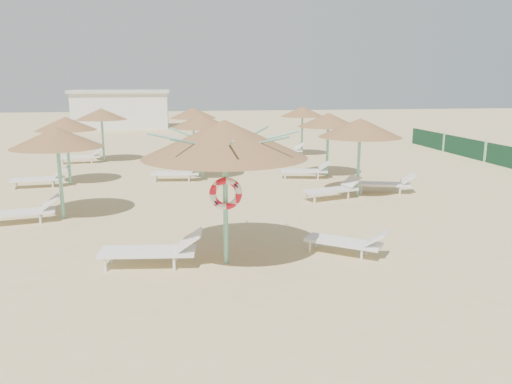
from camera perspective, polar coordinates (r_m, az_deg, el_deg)
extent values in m
plane|color=#D0B47F|center=(11.48, -2.03, -7.55)|extent=(120.00, 120.00, 0.00)
cylinder|color=#6FC1A7|center=(10.82, -3.51, -1.50)|extent=(0.11, 0.11, 2.64)
cone|color=#98683D|center=(10.56, -3.61, 6.10)|extent=(3.52, 3.52, 0.79)
cylinder|color=#6FC1A7|center=(10.60, -3.59, 4.66)|extent=(0.20, 0.20, 0.12)
cylinder|color=#6FC1A7|center=(10.67, 0.75, 5.97)|extent=(1.59, 0.04, 0.40)
cylinder|color=#6FC1A7|center=(11.20, -0.96, 6.28)|extent=(1.16, 1.16, 0.40)
cylinder|color=#6FC1A7|center=(11.37, -4.00, 6.34)|extent=(0.04, 1.59, 0.40)
cylinder|color=#6FC1A7|center=(11.10, -6.86, 6.13)|extent=(1.16, 1.16, 0.40)
cylinder|color=#6FC1A7|center=(10.52, -8.02, 5.76)|extent=(1.59, 0.04, 0.40)
cylinder|color=#6FC1A7|center=(9.96, -6.58, 5.43)|extent=(1.16, 1.16, 0.40)
cylinder|color=#6FC1A7|center=(9.77, -3.15, 5.35)|extent=(0.04, 1.59, 0.40)
cylinder|color=#6FC1A7|center=(10.07, -0.03, 5.59)|extent=(1.16, 1.16, 0.40)
torus|color=red|center=(10.66, -3.47, -0.19)|extent=(0.71, 0.15, 0.71)
cylinder|color=white|center=(11.10, -16.86, -7.99)|extent=(0.06, 0.06, 0.30)
cylinder|color=white|center=(11.58, -16.21, -7.08)|extent=(0.06, 0.06, 0.30)
cylinder|color=white|center=(10.83, -9.34, -8.12)|extent=(0.06, 0.06, 0.30)
cylinder|color=white|center=(11.33, -9.02, -7.17)|extent=(0.06, 0.06, 0.30)
cube|color=white|center=(11.10, -12.26, -6.66)|extent=(2.10, 0.89, 0.09)
cube|color=white|center=(10.90, -7.57, -5.41)|extent=(0.59, 0.70, 0.39)
cylinder|color=white|center=(11.88, 6.16, -6.26)|extent=(0.06, 0.06, 0.26)
cylinder|color=white|center=(12.28, 6.95, -5.64)|extent=(0.06, 0.06, 0.26)
cylinder|color=white|center=(11.51, 11.97, -7.07)|extent=(0.06, 0.06, 0.26)
cylinder|color=white|center=(11.94, 12.57, -6.40)|extent=(0.06, 0.06, 0.26)
cube|color=white|center=(11.80, 9.94, -5.65)|extent=(1.75, 1.50, 0.07)
cube|color=white|center=(11.54, 13.69, -5.09)|extent=(0.69, 0.71, 0.34)
cylinder|color=#6FC1A7|center=(15.55, -21.45, 1.30)|extent=(0.11, 0.11, 2.30)
cone|color=#98683D|center=(15.38, -21.82, 5.83)|extent=(2.59, 2.59, 0.58)
cylinder|color=#6FC1A7|center=(15.40, -21.74, 4.95)|extent=(0.20, 0.20, 0.12)
cylinder|color=white|center=(15.38, -23.42, -2.85)|extent=(0.06, 0.06, 0.28)
cylinder|color=white|center=(15.86, -23.35, -2.40)|extent=(0.06, 0.06, 0.28)
cube|color=white|center=(15.62, -25.46, -2.13)|extent=(1.99, 0.99, 0.08)
cube|color=white|center=(15.51, -22.42, -1.04)|extent=(0.60, 0.69, 0.36)
cylinder|color=#6FC1A7|center=(20.71, -20.66, 3.95)|extent=(0.11, 0.11, 2.30)
cone|color=#98683D|center=(20.58, -20.93, 7.33)|extent=(2.30, 2.30, 0.52)
cylinder|color=#6FC1A7|center=(20.60, -20.88, 6.70)|extent=(0.20, 0.20, 0.12)
cylinder|color=white|center=(20.62, -25.93, 0.61)|extent=(0.06, 0.06, 0.28)
cylinder|color=white|center=(21.11, -25.70, 0.87)|extent=(0.06, 0.06, 0.28)
cylinder|color=white|center=(20.42, -22.21, 0.83)|extent=(0.06, 0.06, 0.28)
cylinder|color=white|center=(20.90, -22.06, 1.10)|extent=(0.06, 0.06, 0.28)
cube|color=white|center=(20.70, -23.68, 1.36)|extent=(1.96, 0.83, 0.08)
cube|color=white|center=(20.55, -21.40, 2.16)|extent=(0.55, 0.65, 0.36)
cylinder|color=#6FC1A7|center=(26.26, -17.10, 5.83)|extent=(0.11, 0.11, 2.30)
cone|color=#98683D|center=(26.16, -17.27, 8.52)|extent=(2.49, 2.49, 0.56)
cylinder|color=#6FC1A7|center=(26.18, -17.24, 8.01)|extent=(0.20, 0.20, 0.12)
cylinder|color=white|center=(25.97, -21.24, 3.22)|extent=(0.06, 0.06, 0.28)
cylinder|color=white|center=(26.46, -21.18, 3.38)|extent=(0.06, 0.06, 0.28)
cylinder|color=white|center=(25.91, -18.26, 3.42)|extent=(0.06, 0.06, 0.28)
cylinder|color=white|center=(26.41, -18.26, 3.58)|extent=(0.06, 0.06, 0.28)
cube|color=white|center=(26.15, -19.49, 3.81)|extent=(1.97, 0.90, 0.08)
cube|color=white|center=(26.10, -17.66, 4.45)|extent=(0.57, 0.67, 0.36)
cylinder|color=#6FC1A7|center=(20.75, -6.20, 4.69)|extent=(0.11, 0.11, 2.30)
cone|color=#98683D|center=(20.62, -6.28, 8.09)|extent=(2.48, 2.48, 0.56)
cylinder|color=#6FC1A7|center=(20.64, -6.26, 7.44)|extent=(0.20, 0.20, 0.12)
cylinder|color=white|center=(20.35, -11.46, 1.48)|extent=(0.06, 0.06, 0.28)
cylinder|color=white|center=(20.84, -11.26, 1.74)|extent=(0.06, 0.06, 0.28)
cylinder|color=white|center=(20.19, -7.67, 1.53)|extent=(0.06, 0.06, 0.28)
cylinder|color=white|center=(20.68, -7.56, 1.79)|extent=(0.06, 0.06, 0.28)
cube|color=white|center=(20.46, -9.16, 2.14)|extent=(1.96, 0.82, 0.08)
cube|color=white|center=(20.34, -6.80, 2.84)|extent=(0.55, 0.65, 0.36)
cylinder|color=#6FC1A7|center=(26.27, -7.12, 6.29)|extent=(0.11, 0.11, 2.30)
cone|color=#98683D|center=(26.17, -7.19, 8.97)|extent=(2.40, 2.40, 0.54)
cylinder|color=#6FC1A7|center=(26.18, -7.18, 8.46)|extent=(0.20, 0.20, 0.12)
cylinder|color=white|center=(25.68, -11.19, 3.73)|extent=(0.06, 0.06, 0.28)
cylinder|color=white|center=(26.18, -11.25, 3.89)|extent=(0.06, 0.06, 0.28)
cylinder|color=white|center=(25.79, -8.19, 3.88)|extent=(0.06, 0.06, 0.28)
cylinder|color=white|center=(26.28, -8.31, 4.03)|extent=(0.06, 0.06, 0.28)
cube|color=white|center=(25.96, -9.47, 4.29)|extent=(1.95, 0.79, 0.08)
cube|color=white|center=(26.01, -7.62, 4.90)|extent=(0.54, 0.64, 0.36)
cylinder|color=white|center=(26.52, -6.46, 4.16)|extent=(0.06, 0.06, 0.28)
cylinder|color=white|center=(27.02, -6.42, 4.31)|extent=(0.06, 0.06, 0.28)
cylinder|color=white|center=(26.50, -3.54, 4.21)|extent=(0.06, 0.06, 0.28)
cylinder|color=white|center=(26.99, -3.55, 4.36)|extent=(0.06, 0.06, 0.28)
cube|color=white|center=(26.72, -4.73, 4.65)|extent=(1.95, 0.79, 0.08)
cube|color=white|center=(26.69, -2.91, 5.19)|extent=(0.54, 0.64, 0.36)
cylinder|color=#6FC1A7|center=(17.77, 11.64, 3.21)|extent=(0.11, 0.11, 2.30)
cone|color=#98683D|center=(17.62, 11.81, 7.21)|extent=(2.86, 2.86, 0.64)
cylinder|color=#6FC1A7|center=(17.64, 11.78, 6.41)|extent=(0.20, 0.20, 0.12)
cylinder|color=white|center=(16.60, 6.72, -0.82)|extent=(0.06, 0.06, 0.28)
cylinder|color=white|center=(17.01, 5.82, -0.47)|extent=(0.06, 0.06, 0.28)
cylinder|color=white|center=(17.34, 10.50, -0.37)|extent=(0.06, 0.06, 0.28)
cylinder|color=white|center=(17.74, 9.55, -0.05)|extent=(0.06, 0.06, 0.28)
cube|color=white|center=(17.19, 8.55, 0.20)|extent=(2.00, 1.13, 0.08)
cube|color=white|center=(17.62, 10.87, 1.22)|extent=(0.64, 0.71, 0.36)
cylinder|color=white|center=(18.31, 11.95, 0.24)|extent=(0.06, 0.06, 0.28)
cylinder|color=white|center=(18.79, 11.84, 0.56)|extent=(0.06, 0.06, 0.28)
cylinder|color=white|center=(18.47, 16.13, 0.13)|extent=(0.06, 0.06, 0.28)
cylinder|color=white|center=(18.95, 15.91, 0.44)|extent=(0.06, 0.06, 0.28)
cube|color=white|center=(18.60, 14.38, 0.88)|extent=(2.00, 1.13, 0.08)
cube|color=white|center=(18.68, 17.01, 1.52)|extent=(0.64, 0.71, 0.36)
cylinder|color=#6FC1A7|center=(21.38, 8.17, 4.87)|extent=(0.11, 0.11, 2.30)
cone|color=#98683D|center=(21.26, 8.27, 8.17)|extent=(2.56, 2.56, 0.57)
cylinder|color=#6FC1A7|center=(21.28, 8.25, 7.54)|extent=(0.20, 0.20, 0.12)
cylinder|color=white|center=(20.57, 3.34, 1.82)|extent=(0.06, 0.06, 0.28)
cylinder|color=white|center=(21.06, 3.29, 2.07)|extent=(0.06, 0.06, 0.28)
cylinder|color=white|center=(20.67, 7.09, 1.80)|extent=(0.06, 0.06, 0.28)
cylinder|color=white|center=(21.15, 6.95, 2.05)|extent=(0.06, 0.06, 0.28)
cube|color=white|center=(20.83, 5.52, 2.42)|extent=(1.98, 0.95, 0.08)
cube|color=white|center=(20.87, 7.87, 3.05)|extent=(0.58, 0.68, 0.36)
cylinder|color=#6FC1A7|center=(27.36, 5.28, 6.57)|extent=(0.11, 0.11, 2.30)
cone|color=#98683D|center=(27.26, 5.33, 9.14)|extent=(2.38, 2.38, 0.53)
cylinder|color=#6FC1A7|center=(27.28, 5.32, 8.66)|extent=(0.20, 0.20, 0.12)
cylinder|color=white|center=(26.40, 1.63, 4.20)|extent=(0.06, 0.06, 0.28)
cylinder|color=white|center=(26.88, 1.37, 4.35)|extent=(0.06, 0.06, 0.28)
cylinder|color=white|center=(26.76, 4.45, 4.28)|extent=(0.06, 0.06, 0.28)
cylinder|color=white|center=(27.23, 4.14, 4.42)|extent=(0.06, 0.06, 0.28)
cube|color=white|center=(26.82, 3.17, 4.70)|extent=(1.93, 0.73, 0.08)
cube|color=white|center=(27.02, 4.92, 5.25)|extent=(0.52, 0.63, 0.36)
cube|color=silver|center=(46.01, -15.10, 9.00)|extent=(8.00, 4.00, 3.00)
cube|color=beige|center=(45.96, -15.21, 11.02)|extent=(8.40, 4.40, 0.25)
cube|color=#16442D|center=(25.97, 27.20, 3.49)|extent=(0.08, 3.80, 1.00)
cube|color=#16442D|center=(29.26, 22.63, 4.77)|extent=(0.08, 3.80, 1.00)
cylinder|color=#6FC1A7|center=(27.67, 24.67, 4.31)|extent=(0.08, 0.08, 1.10)
cube|color=#16442D|center=(32.71, 18.99, 5.76)|extent=(0.08, 3.80, 1.00)
cylinder|color=#6FC1A7|center=(31.05, 20.62, 5.41)|extent=(0.08, 0.08, 1.10)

